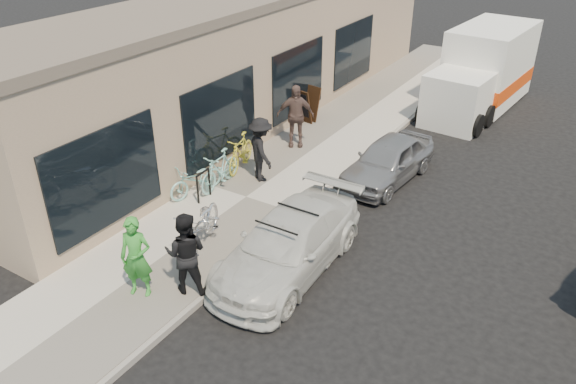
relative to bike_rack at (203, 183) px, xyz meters
The scene contains 17 objects.
ground 3.73m from the bike_rack, 39.82° to the right, with size 120.00×120.00×0.00m, color black.
sidewalk 1.18m from the bike_rack, 37.97° to the left, with size 3.00×34.00×0.15m, color #B8B1A5.
curb 2.52m from the bike_rack, 15.17° to the left, with size 0.12×34.00×0.13m, color gray.
storefront 6.31m from the bike_rack, 113.21° to the left, with size 3.60×20.00×4.22m.
bike_rack is the anchor object (origin of this frame).
sandwich_board 5.90m from the bike_rack, 94.82° to the left, with size 0.81×0.82×1.13m.
sedan_white 3.43m from the bike_rack, 19.85° to the right, with size 1.83×4.32×1.28m.
sedan_silver 4.98m from the bike_rack, 47.37° to the left, with size 1.39×3.46×1.18m, color gray.
moving_truck 11.44m from the bike_rack, 70.06° to the left, with size 2.58×5.82×2.79m.
tandem_bike 2.25m from the bike_rack, 51.00° to the right, with size 0.75×2.14×1.13m, color silver.
woman_rider 3.78m from the bike_rack, 69.48° to the right, with size 0.61×0.40×1.68m, color green.
man_standing 3.59m from the bike_rack, 55.31° to the right, with size 0.83×0.65×1.70m, color black.
cruiser_bike_a 0.76m from the bike_rack, 95.93° to the left, with size 0.46×1.62×0.98m, color #8DD3CB.
cruiser_bike_b 0.34m from the bike_rack, 162.23° to the left, with size 0.55×1.58×0.83m, color #8DD3CB.
cruiser_bike_c 1.92m from the bike_rack, 97.29° to the left, with size 0.46×1.62×0.97m, color gold.
bystander_a 1.81m from the bike_rack, 69.82° to the left, with size 1.12×0.64×1.73m, color black.
bystander_b 4.06m from the bike_rack, 86.86° to the left, with size 1.11×0.46×1.89m, color brown.
Camera 1 is at (5.47, -6.95, 7.17)m, focal length 35.00 mm.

